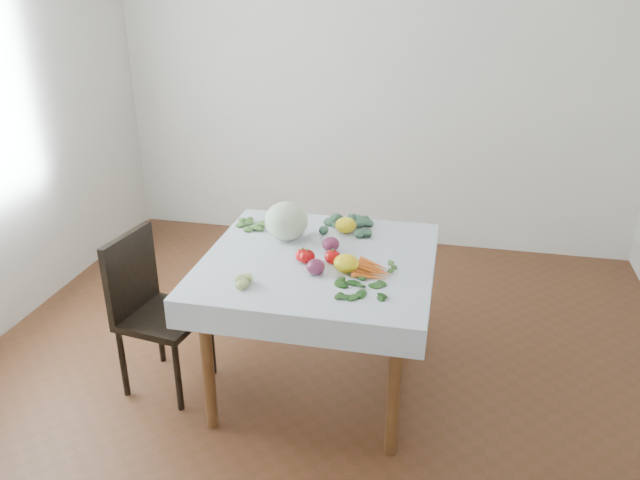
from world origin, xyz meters
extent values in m
plane|color=brown|center=(0.00, 0.00, 0.00)|extent=(4.00, 4.00, 0.00)
cube|color=silver|center=(0.00, 2.00, 1.35)|extent=(4.00, 0.04, 2.70)
cube|color=brown|center=(0.00, 0.00, 0.73)|extent=(1.00, 1.00, 0.04)
cylinder|color=brown|center=(-0.44, -0.44, 0.35)|extent=(0.06, 0.06, 0.71)
cylinder|color=brown|center=(0.44, -0.44, 0.35)|extent=(0.06, 0.06, 0.71)
cylinder|color=brown|center=(-0.44, 0.44, 0.35)|extent=(0.06, 0.06, 0.71)
cylinder|color=brown|center=(0.44, 0.44, 0.35)|extent=(0.06, 0.06, 0.71)
cube|color=white|center=(0.00, 0.00, 0.75)|extent=(1.12, 1.12, 0.01)
cube|color=black|center=(-0.78, -0.17, 0.41)|extent=(0.44, 0.44, 0.04)
cube|color=black|center=(-0.95, -0.15, 0.64)|extent=(0.09, 0.39, 0.42)
cylinder|color=black|center=(-0.97, -0.31, 0.20)|extent=(0.03, 0.03, 0.39)
cylinder|color=black|center=(-0.64, -0.36, 0.20)|extent=(0.03, 0.03, 0.39)
cylinder|color=black|center=(-0.92, 0.02, 0.20)|extent=(0.03, 0.03, 0.39)
cylinder|color=black|center=(-0.59, -0.03, 0.20)|extent=(0.03, 0.03, 0.39)
ellipsoid|color=beige|center=(-0.21, 0.19, 0.86)|extent=(0.29, 0.29, 0.20)
ellipsoid|color=red|center=(0.08, -0.05, 0.79)|extent=(0.10, 0.10, 0.07)
ellipsoid|color=red|center=(-0.04, -0.07, 0.79)|extent=(0.08, 0.08, 0.07)
ellipsoid|color=red|center=(-0.20, 0.19, 0.79)|extent=(0.10, 0.10, 0.07)
ellipsoid|color=red|center=(-0.07, -0.06, 0.79)|extent=(0.08, 0.08, 0.06)
ellipsoid|color=yellow|center=(0.07, 0.35, 0.80)|extent=(0.15, 0.15, 0.08)
ellipsoid|color=yellow|center=(0.16, -0.12, 0.80)|extent=(0.14, 0.14, 0.08)
ellipsoid|color=#621C3F|center=(0.04, 0.09, 0.79)|extent=(0.11, 0.11, 0.07)
ellipsoid|color=#621C3F|center=(0.03, -0.18, 0.79)|extent=(0.09, 0.09, 0.07)
ellipsoid|color=#A2B96A|center=(-0.24, -0.36, 0.78)|extent=(0.05, 0.05, 0.04)
ellipsoid|color=#A2B96A|center=(-0.27, -0.36, 0.78)|extent=(0.05, 0.05, 0.04)
ellipsoid|color=#A2B96A|center=(-0.23, -0.39, 0.78)|extent=(0.05, 0.05, 0.04)
ellipsoid|color=#A2B96A|center=(-0.23, -0.32, 0.78)|extent=(0.05, 0.05, 0.04)
cone|color=#D04817|center=(0.29, -0.04, 0.77)|extent=(0.16, 0.11, 0.03)
cone|color=#D04817|center=(0.29, -0.07, 0.77)|extent=(0.17, 0.10, 0.03)
cone|color=#D04817|center=(0.29, -0.10, 0.77)|extent=(0.17, 0.09, 0.03)
cone|color=#D04817|center=(0.29, -0.12, 0.77)|extent=(0.17, 0.07, 0.03)
cone|color=#D04817|center=(0.29, -0.15, 0.77)|extent=(0.17, 0.06, 0.03)
cone|color=#D04817|center=(0.29, -0.18, 0.77)|extent=(0.17, 0.04, 0.03)
ellipsoid|color=#3A6047|center=(0.11, 0.40, 0.78)|extent=(0.06, 0.06, 0.04)
ellipsoid|color=#3A6047|center=(0.07, 0.42, 0.78)|extent=(0.06, 0.06, 0.04)
ellipsoid|color=#3A6047|center=(0.10, 0.37, 0.78)|extent=(0.06, 0.06, 0.04)
ellipsoid|color=#3A6047|center=(0.12, 0.43, 0.78)|extent=(0.06, 0.06, 0.04)
ellipsoid|color=#3A6047|center=(0.04, 0.39, 0.78)|extent=(0.06, 0.06, 0.04)
ellipsoid|color=#3A6047|center=(0.15, 0.38, 0.78)|extent=(0.06, 0.06, 0.04)
ellipsoid|color=#3A6047|center=(0.07, 0.46, 0.78)|extent=(0.06, 0.06, 0.04)
ellipsoid|color=#3A6047|center=(0.06, 0.34, 0.78)|extent=(0.06, 0.06, 0.04)
ellipsoid|color=#3A6047|center=(0.18, 0.43, 0.78)|extent=(0.06, 0.06, 0.04)
ellipsoid|color=#3A6047|center=(0.00, 0.43, 0.78)|extent=(0.06, 0.06, 0.04)
ellipsoid|color=#3A6047|center=(0.14, 0.33, 0.78)|extent=(0.06, 0.06, 0.04)
ellipsoid|color=#3A6047|center=(0.12, 0.49, 0.78)|extent=(0.06, 0.06, 0.04)
ellipsoid|color=#3A6047|center=(-0.01, 0.35, 0.78)|extent=(0.06, 0.06, 0.04)
ellipsoid|color=#3A6047|center=(0.22, 0.38, 0.78)|extent=(0.06, 0.06, 0.04)
ellipsoid|color=#3A6047|center=(0.01, 0.49, 0.78)|extent=(0.06, 0.06, 0.04)
ellipsoid|color=#1E5019|center=(0.26, -0.28, 0.76)|extent=(0.06, 0.04, 0.01)
ellipsoid|color=#1E5019|center=(0.23, -0.26, 0.76)|extent=(0.06, 0.04, 0.01)
ellipsoid|color=#1E5019|center=(0.24, -0.30, 0.76)|extent=(0.06, 0.04, 0.01)
ellipsoid|color=#1E5019|center=(0.27, -0.26, 0.76)|extent=(0.06, 0.04, 0.01)
ellipsoid|color=#1E5019|center=(0.21, -0.28, 0.76)|extent=(0.06, 0.04, 0.01)
ellipsoid|color=#1E5019|center=(0.28, -0.31, 0.76)|extent=(0.06, 0.04, 0.01)
ellipsoid|color=#1E5019|center=(0.24, -0.23, 0.76)|extent=(0.06, 0.04, 0.01)
ellipsoid|color=#1E5019|center=(0.21, -0.32, 0.76)|extent=(0.06, 0.04, 0.01)
ellipsoid|color=#1E5019|center=(0.31, -0.27, 0.76)|extent=(0.06, 0.04, 0.01)
ellipsoid|color=#1E5019|center=(0.19, -0.24, 0.76)|extent=(0.06, 0.04, 0.01)
ellipsoid|color=#1E5019|center=(0.26, -0.34, 0.76)|extent=(0.06, 0.04, 0.01)
ellipsoid|color=#1E5019|center=(0.29, -0.22, 0.76)|extent=(0.06, 0.04, 0.01)
ellipsoid|color=#1E5019|center=(0.16, -0.30, 0.76)|extent=(0.06, 0.04, 0.01)
ellipsoid|color=#1E5019|center=(0.33, -0.31, 0.76)|extent=(0.06, 0.04, 0.01)
ellipsoid|color=#1E5019|center=(0.21, -0.20, 0.76)|extent=(0.06, 0.04, 0.01)
ellipsoid|color=#1E5019|center=(0.21, -0.36, 0.76)|extent=(0.06, 0.04, 0.01)
ellipsoid|color=#1E5019|center=(0.35, -0.24, 0.76)|extent=(0.06, 0.04, 0.01)
ellipsoid|color=#1E5019|center=(0.13, -0.25, 0.76)|extent=(0.06, 0.04, 0.01)
ellipsoid|color=#52863D|center=(-0.42, 0.31, 0.77)|extent=(0.05, 0.05, 0.02)
ellipsoid|color=#52863D|center=(-0.45, 0.33, 0.77)|extent=(0.05, 0.05, 0.02)
ellipsoid|color=#52863D|center=(-0.44, 0.29, 0.77)|extent=(0.05, 0.05, 0.02)
ellipsoid|color=#52863D|center=(-0.41, 0.34, 0.77)|extent=(0.05, 0.05, 0.02)
ellipsoid|color=#52863D|center=(-0.48, 0.31, 0.77)|extent=(0.05, 0.05, 0.02)
ellipsoid|color=#52863D|center=(-0.39, 0.28, 0.77)|extent=(0.05, 0.05, 0.02)
ellipsoid|color=#52863D|center=(-0.44, 0.36, 0.77)|extent=(0.05, 0.05, 0.02)
ellipsoid|color=#52863D|center=(-0.48, 0.27, 0.77)|extent=(0.05, 0.05, 0.02)
ellipsoid|color=#52863D|center=(-0.36, 0.33, 0.77)|extent=(0.05, 0.05, 0.02)
ellipsoid|color=#52863D|center=(-0.51, 0.35, 0.77)|extent=(0.05, 0.05, 0.02)
ellipsoid|color=#52863D|center=(-0.41, 0.24, 0.77)|extent=(0.05, 0.05, 0.02)
camera|label=1|loc=(0.60, -2.72, 2.09)|focal=35.00mm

